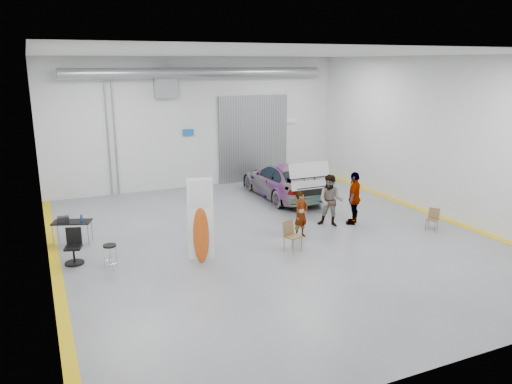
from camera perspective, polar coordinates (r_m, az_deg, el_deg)
name	(u,v)px	position (r m, az deg, el deg)	size (l,w,h in m)	color
ground	(273,237)	(16.96, 1.90, -5.20)	(16.00, 16.00, 0.00)	slate
room_shell	(252,110)	(18.15, -0.41, 9.34)	(14.02, 16.18, 6.01)	silver
sedan_car	(282,181)	(21.76, 3.03, 1.32)	(2.11, 5.17, 1.50)	white
person_a	(301,214)	(16.82, 5.17, -2.55)	(0.58, 0.38, 1.60)	#8F724E
person_b	(331,201)	(18.05, 8.54, -0.98)	(0.92, 0.71, 1.89)	#467180
person_c	(354,198)	(18.44, 11.16, -0.67)	(1.13, 0.47, 1.95)	#A25536
surfboard_display	(203,226)	(14.67, -6.09, -3.94)	(0.75, 0.36, 2.71)	white
folding_chair_near	(293,242)	(15.73, 4.20, -5.71)	(0.57, 0.60, 0.95)	brown
folding_chair_far	(432,224)	(18.62, 19.43, -3.44)	(0.50, 0.60, 0.78)	brown
shop_stool	(111,257)	(14.86, -16.29, -7.19)	(0.39, 0.39, 0.76)	black
work_table	(70,222)	(17.22, -20.54, -3.19)	(1.33, 0.97, 0.98)	gray
office_chair	(73,249)	(15.64, -20.17, -6.09)	(0.57, 0.59, 1.04)	black
trunk_lid	(310,174)	(19.59, 6.17, 2.07)	(1.75, 1.06, 0.04)	silver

